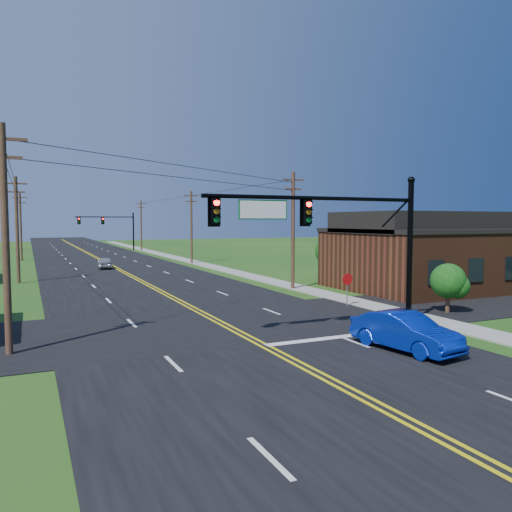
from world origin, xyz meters
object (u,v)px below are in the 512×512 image
blue_car (405,332)px  stop_sign (347,283)px  signal_mast_far (108,225)px  signal_mast_main (336,232)px

blue_car → stop_sign: bearing=58.6°
stop_sign → signal_mast_far: bearing=93.2°
signal_mast_far → blue_car: (0.60, -76.04, -3.77)m
signal_mast_main → stop_sign: (4.68, 5.66, -3.26)m
blue_car → stop_sign: size_ratio=2.26×
signal_mast_main → blue_car: signal_mast_main is taller
blue_car → stop_sign: 10.51m
signal_mast_main → blue_car: size_ratio=2.41×
signal_mast_main → blue_car: (0.70, -4.04, -3.98)m
signal_mast_far → blue_car: bearing=-89.6°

